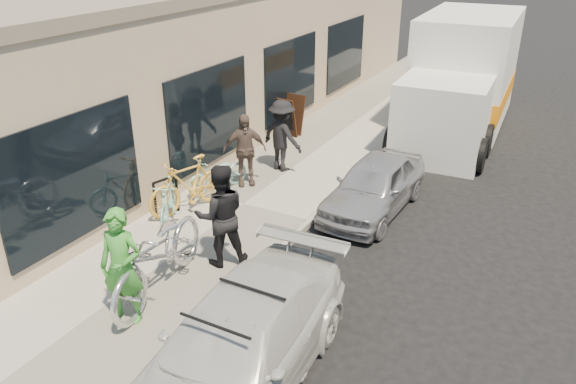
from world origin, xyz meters
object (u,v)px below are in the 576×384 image
at_px(sandwich_board, 289,116).
at_px(sedan_silver, 374,186).
at_px(man_standing, 221,215).
at_px(cruiser_bike_b, 218,173).
at_px(bystander_a, 282,136).
at_px(bike_rack, 166,193).
at_px(moving_truck, 461,81).
at_px(sedan_white, 238,346).
at_px(tandem_bike, 160,254).
at_px(woman_rider, 122,267).
at_px(cruiser_bike_a, 169,200).
at_px(bystander_b, 245,150).
at_px(cruiser_bike_c, 189,185).

xyz_separation_m(sandwich_board, sedan_silver, (3.66, -3.05, -0.14)).
xyz_separation_m(sedan_silver, man_standing, (-1.53, -3.42, 0.49)).
height_order(cruiser_bike_b, bystander_a, bystander_a).
distance_m(bike_rack, moving_truck, 9.62).
xyz_separation_m(sedan_white, man_standing, (-1.75, 2.20, 0.44)).
relative_size(tandem_bike, woman_rider, 1.44).
bearing_deg(sandwich_board, cruiser_bike_a, -79.63).
bearing_deg(cruiser_bike_a, bystander_b, 53.32).
relative_size(bike_rack, cruiser_bike_a, 0.53).
bearing_deg(moving_truck, man_standing, -103.55).
distance_m(cruiser_bike_b, bystander_b, 0.79).
bearing_deg(sedan_silver, bystander_b, -169.72).
xyz_separation_m(sedan_white, bystander_a, (-2.84, 6.37, 0.39)).
distance_m(man_standing, bystander_a, 4.31).
bearing_deg(woman_rider, sandwich_board, 88.31).
bearing_deg(sandwich_board, cruiser_bike_b, -77.99).
height_order(sandwich_board, moving_truck, moving_truck).
relative_size(moving_truck, woman_rider, 3.73).
bearing_deg(bystander_b, moving_truck, 24.74).
bearing_deg(sandwich_board, man_standing, -64.81).
relative_size(man_standing, cruiser_bike_b, 1.20).
height_order(sedan_white, bystander_b, bystander_b).
bearing_deg(cruiser_bike_b, moving_truck, 85.42).
bearing_deg(sandwich_board, bystander_a, -58.78).
bearing_deg(sandwich_board, moving_truck, 46.50).
bearing_deg(cruiser_bike_b, sandwich_board, 116.79).
height_order(cruiser_bike_c, bystander_b, bystander_b).
height_order(cruiser_bike_a, bystander_b, bystander_b).
bearing_deg(cruiser_bike_c, moving_truck, 85.92).
relative_size(sedan_silver, cruiser_bike_b, 2.21).
bearing_deg(bystander_a, sandwich_board, -52.47).
relative_size(bike_rack, cruiser_bike_c, 0.43).
relative_size(sandwich_board, cruiser_bike_a, 0.72).
bearing_deg(bystander_b, sedan_silver, -31.64).
bearing_deg(tandem_bike, cruiser_bike_a, 116.06).
height_order(sedan_white, tandem_bike, tandem_bike).
bearing_deg(cruiser_bike_c, bystander_a, 96.02).
xyz_separation_m(tandem_bike, cruiser_bike_a, (-1.43, 1.96, -0.23)).
relative_size(sedan_silver, bystander_a, 1.97).
bearing_deg(moving_truck, cruiser_bike_c, -116.02).
height_order(sandwich_board, sedan_white, sedan_white).
distance_m(bike_rack, sedan_white, 4.92).
bearing_deg(bystander_b, cruiser_bike_c, -140.84).
bearing_deg(cruiser_bike_b, cruiser_bike_c, -66.48).
height_order(moving_truck, man_standing, moving_truck).
distance_m(tandem_bike, woman_rider, 0.83).
bearing_deg(man_standing, cruiser_bike_a, -64.73).
bearing_deg(bike_rack, sedan_silver, 34.66).
height_order(bike_rack, moving_truck, moving_truck).
distance_m(bike_rack, cruiser_bike_a, 0.29).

